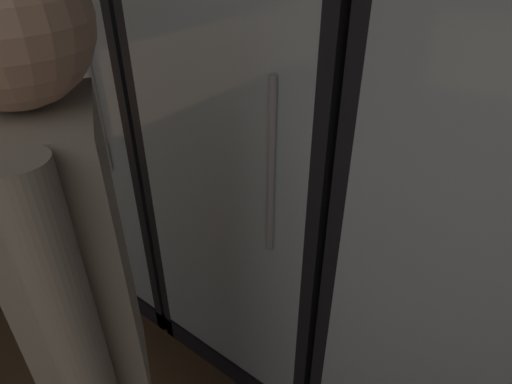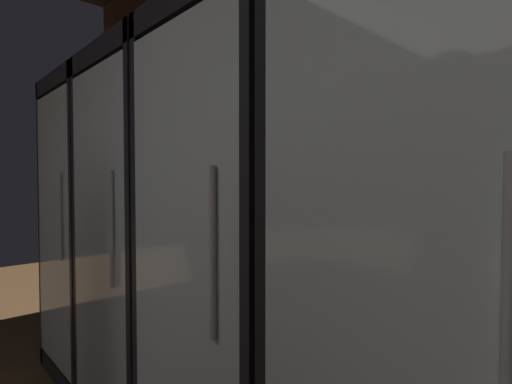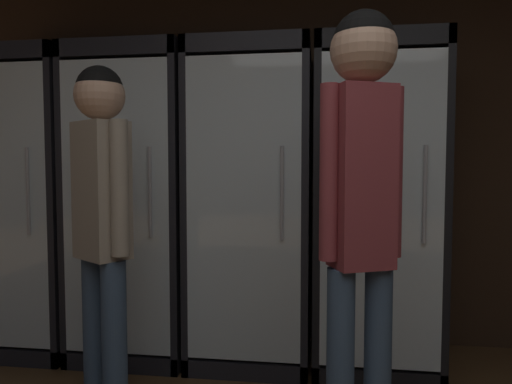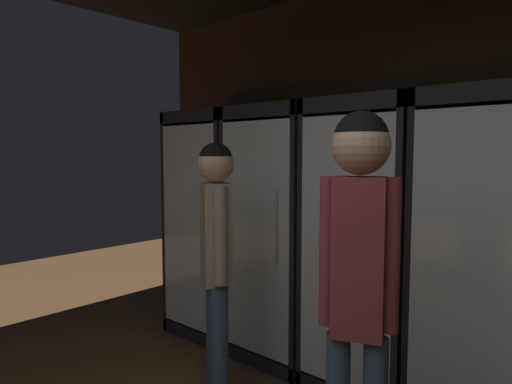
{
  "view_description": "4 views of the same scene",
  "coord_description": "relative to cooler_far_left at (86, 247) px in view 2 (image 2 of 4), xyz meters",
  "views": [
    {
      "loc": [
        -1.51,
        0.5,
        1.49
      ],
      "look_at": [
        -1.3,
        2.3,
        1.05
      ],
      "focal_mm": 31.69,
      "sensor_mm": 36.0,
      "label": 1
    },
    {
      "loc": [
        -0.01,
        -1.51,
        1.29
      ],
      "look_at": [
        -0.08,
        2.48,
        0.87
      ],
      "focal_mm": 27.39,
      "sensor_mm": 36.0,
      "label": 2
    },
    {
      "loc": [
        -0.22,
        0.35,
        1.39
      ],
      "look_at": [
        -1.54,
        2.45,
        0.9
      ],
      "focal_mm": 33.62,
      "sensor_mm": 36.0,
      "label": 3
    },
    {
      "loc": [
        1.07,
        -1.48,
        1.78
      ],
      "look_at": [
        -0.63,
        2.32,
        1.21
      ],
      "focal_mm": 30.88,
      "sensor_mm": 36.0,
      "label": 4
    }
  ],
  "objects": [
    {
      "name": "wall_back",
      "position": [
        1.95,
        0.33,
        0.46
      ],
      "size": [
        6.0,
        0.06,
        2.8
      ],
      "primitive_type": "cube",
      "color": "#382619",
      "rests_on": "ground"
    },
    {
      "name": "cooler_far_left",
      "position": [
        0.0,
        0.0,
        0.0
      ],
      "size": [
        0.72,
        0.67,
        1.93
      ],
      "color": "black",
      "rests_on": "ground"
    },
    {
      "name": "cooler_left",
      "position": [
        0.76,
        -0.0,
        0.01
      ],
      "size": [
        0.72,
        0.67,
        1.93
      ],
      "color": "black",
      "rests_on": "ground"
    },
    {
      "name": "cooler_center",
      "position": [
        1.52,
        0.0,
        0.01
      ],
      "size": [
        0.72,
        0.67,
        1.93
      ],
      "color": "black",
      "rests_on": "ground"
    },
    {
      "name": "cooler_right",
      "position": [
        2.28,
        -0.0,
        0.0
      ],
      "size": [
        0.72,
        0.67,
        1.93
      ],
      "color": "#2B2B30",
      "rests_on": "ground"
    },
    {
      "name": "shopper_near",
      "position": [
        2.24,
        -1.18,
        0.15
      ],
      "size": [
        0.29,
        0.22,
        1.66
      ],
      "color": "#2D2D38",
      "rests_on": "ground"
    },
    {
      "name": "shopper_far",
      "position": [
        0.59,
        -0.9,
        0.12
      ],
      "size": [
        0.34,
        0.26,
        1.7
      ],
      "color": "#72604C",
      "rests_on": "ground"
    },
    {
      "name": "wine_crate_floor",
      "position": [
        3.29,
        -1.17,
        -0.81
      ],
      "size": [
        0.38,
        0.29,
        0.26
      ],
      "primitive_type": "cube",
      "color": "#4C2D19",
      "rests_on": "ground"
    }
  ]
}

